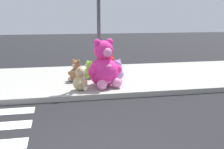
{
  "coord_description": "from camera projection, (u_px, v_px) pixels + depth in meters",
  "views": [
    {
      "loc": [
        -0.33,
        -4.13,
        2.24
      ],
      "look_at": [
        1.25,
        3.6,
        0.55
      ],
      "focal_mm": 44.81,
      "sensor_mm": 36.0,
      "label": 1
    }
  ],
  "objects": [
    {
      "name": "plush_red",
      "position": [
        110.0,
        68.0,
        9.64
      ],
      "size": [
        0.52,
        0.51,
        0.72
      ],
      "color": "red",
      "rests_on": "sidewalk"
    },
    {
      "name": "plush_tan",
      "position": [
        81.0,
        81.0,
        7.86
      ],
      "size": [
        0.48,
        0.5,
        0.68
      ],
      "color": "tan",
      "rests_on": "sidewalk"
    },
    {
      "name": "plush_brown",
      "position": [
        76.0,
        72.0,
        8.95
      ],
      "size": [
        0.49,
        0.51,
        0.7
      ],
      "color": "olive",
      "rests_on": "sidewalk"
    },
    {
      "name": "sidewalk",
      "position": [
        67.0,
        80.0,
        9.46
      ],
      "size": [
        28.0,
        4.4,
        0.15
      ],
      "primitive_type": "cube",
      "color": "#9E9B93",
      "rests_on": "ground_plane"
    },
    {
      "name": "sign_pole",
      "position": [
        99.0,
        28.0,
        8.52
      ],
      "size": [
        0.56,
        0.11,
        3.2
      ],
      "color": "#4C4C51",
      "rests_on": "sidewalk"
    },
    {
      "name": "plush_pink_large",
      "position": [
        104.0,
        68.0,
        8.2
      ],
      "size": [
        1.06,
        1.0,
        1.42
      ],
      "color": "#F22D93",
      "rests_on": "sidewalk"
    },
    {
      "name": "plush_lime",
      "position": [
        89.0,
        71.0,
        9.35
      ],
      "size": [
        0.43,
        0.42,
        0.6
      ],
      "color": "#8CD133",
      "rests_on": "sidewalk"
    },
    {
      "name": "plush_lavender",
      "position": [
        117.0,
        72.0,
        9.07
      ],
      "size": [
        0.48,
        0.49,
        0.69
      ],
      "color": "#B28CD8",
      "rests_on": "sidewalk"
    }
  ]
}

